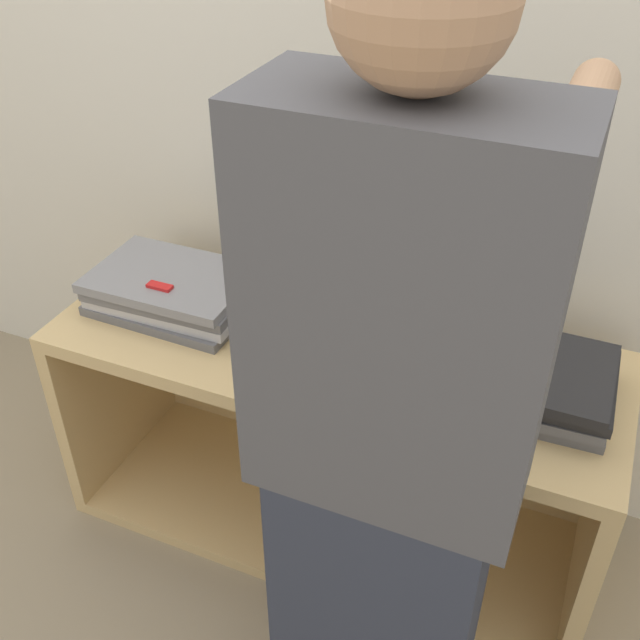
{
  "coord_description": "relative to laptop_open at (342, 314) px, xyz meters",
  "views": [
    {
      "loc": [
        0.5,
        -1.0,
        1.6
      ],
      "look_at": [
        0.0,
        0.17,
        0.7
      ],
      "focal_mm": 42.0,
      "sensor_mm": 36.0,
      "label": 1
    }
  ],
  "objects": [
    {
      "name": "person",
      "position": [
        0.28,
        -0.51,
        0.13
      ],
      "size": [
        0.4,
        0.52,
        1.54
      ],
      "color": "#2D3342",
      "rests_on": "ground_plane"
    },
    {
      "name": "laptop_open",
      "position": [
        0.0,
        0.0,
        0.0
      ],
      "size": [
        0.37,
        0.33,
        0.27
      ],
      "color": "#333338",
      "rests_on": "cart"
    },
    {
      "name": "cart",
      "position": [
        0.0,
        0.01,
        -0.35
      ],
      "size": [
        1.3,
        0.49,
        0.58
      ],
      "color": "tan",
      "rests_on": "ground_plane"
    },
    {
      "name": "wall_back",
      "position": [
        0.0,
        0.3,
        0.56
      ],
      "size": [
        8.0,
        0.05,
        2.4
      ],
      "color": "silver",
      "rests_on": "ground_plane"
    },
    {
      "name": "inventory_tag",
      "position": [
        -0.4,
        -0.12,
        0.04
      ],
      "size": [
        0.06,
        0.02,
        0.01
      ],
      "color": "red",
      "rests_on": "laptop_stack_left"
    },
    {
      "name": "laptop_stack_left",
      "position": [
        -0.41,
        -0.05,
        -0.01
      ],
      "size": [
        0.38,
        0.27,
        0.09
      ],
      "color": "slate",
      "rests_on": "cart"
    },
    {
      "name": "ground_plane",
      "position": [
        0.0,
        -0.3,
        -0.64
      ],
      "size": [
        12.0,
        12.0,
        0.0
      ],
      "primitive_type": "plane",
      "color": "gray"
    },
    {
      "name": "laptop_stack_right",
      "position": [
        0.41,
        -0.06,
        -0.01
      ],
      "size": [
        0.39,
        0.28,
        0.09
      ],
      "color": "slate",
      "rests_on": "cart"
    }
  ]
}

